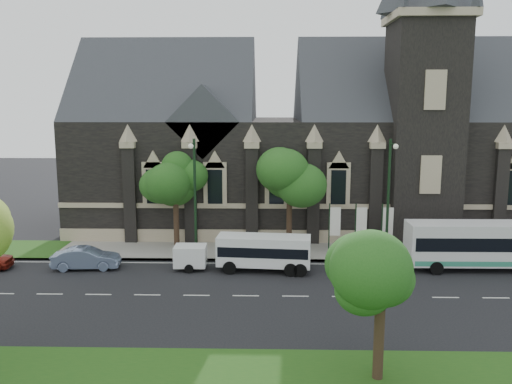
{
  "coord_description": "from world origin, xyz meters",
  "views": [
    {
      "loc": [
        1.34,
        -30.35,
        11.52
      ],
      "look_at": [
        0.47,
        6.0,
        5.37
      ],
      "focal_mm": 36.99,
      "sensor_mm": 36.0,
      "label": 1
    }
  ],
  "objects_px": {
    "tree_park_east": "(385,272)",
    "shuttle_bus": "(264,251)",
    "tour_coach": "(490,244)",
    "sedan": "(86,258)",
    "tree_walk_right": "(292,176)",
    "street_lamp_mid": "(195,193)",
    "banner_flag_right": "(386,225)",
    "banner_flag_left": "(333,224)",
    "tree_walk_left": "(178,177)",
    "banner_flag_center": "(359,224)",
    "box_trailer": "(190,256)",
    "street_lamp_near": "(389,193)"
  },
  "relations": [
    {
      "from": "street_lamp_near",
      "to": "tour_coach",
      "type": "relative_size",
      "value": 0.79
    },
    {
      "from": "tree_walk_left",
      "to": "banner_flag_left",
      "type": "bearing_deg",
      "value": -8.02
    },
    {
      "from": "tree_walk_right",
      "to": "street_lamp_near",
      "type": "bearing_deg",
      "value": -28.06
    },
    {
      "from": "tree_park_east",
      "to": "tree_walk_right",
      "type": "xyz_separation_m",
      "value": [
        -2.96,
        20.04,
        1.2
      ]
    },
    {
      "from": "tour_coach",
      "to": "box_trailer",
      "type": "height_order",
      "value": "tour_coach"
    },
    {
      "from": "street_lamp_mid",
      "to": "banner_flag_right",
      "type": "height_order",
      "value": "street_lamp_mid"
    },
    {
      "from": "banner_flag_center",
      "to": "banner_flag_right",
      "type": "xyz_separation_m",
      "value": [
        2.0,
        0.0,
        0.0
      ]
    },
    {
      "from": "tree_park_east",
      "to": "shuttle_bus",
      "type": "bearing_deg",
      "value": 109.78
    },
    {
      "from": "banner_flag_left",
      "to": "tour_coach",
      "type": "relative_size",
      "value": 0.35
    },
    {
      "from": "tree_walk_left",
      "to": "tour_coach",
      "type": "height_order",
      "value": "tree_walk_left"
    },
    {
      "from": "tree_walk_right",
      "to": "shuttle_bus",
      "type": "distance_m",
      "value": 7.6
    },
    {
      "from": "street_lamp_mid",
      "to": "shuttle_bus",
      "type": "relative_size",
      "value": 1.37
    },
    {
      "from": "banner_flag_center",
      "to": "box_trailer",
      "type": "relative_size",
      "value": 1.25
    },
    {
      "from": "tree_park_east",
      "to": "shuttle_bus",
      "type": "height_order",
      "value": "tree_park_east"
    },
    {
      "from": "banner_flag_left",
      "to": "sedan",
      "type": "bearing_deg",
      "value": -167.3
    },
    {
      "from": "street_lamp_near",
      "to": "tour_coach",
      "type": "xyz_separation_m",
      "value": [
        6.8,
        -1.56,
        -3.29
      ]
    },
    {
      "from": "street_lamp_near",
      "to": "sedan",
      "type": "bearing_deg",
      "value": -174.44
    },
    {
      "from": "tree_walk_left",
      "to": "tree_walk_right",
      "type": "bearing_deg",
      "value": 0.06
    },
    {
      "from": "shuttle_bus",
      "to": "sedan",
      "type": "height_order",
      "value": "shuttle_bus"
    },
    {
      "from": "tree_walk_right",
      "to": "street_lamp_near",
      "type": "xyz_separation_m",
      "value": [
        6.79,
        -3.62,
        -0.71
      ]
    },
    {
      "from": "tree_park_east",
      "to": "shuttle_bus",
      "type": "xyz_separation_m",
      "value": [
        -5.11,
        14.2,
        -3.18
      ]
    },
    {
      "from": "banner_flag_left",
      "to": "tree_walk_left",
      "type": "bearing_deg",
      "value": 171.98
    },
    {
      "from": "street_lamp_mid",
      "to": "tour_coach",
      "type": "height_order",
      "value": "street_lamp_mid"
    },
    {
      "from": "banner_flag_right",
      "to": "box_trailer",
      "type": "distance_m",
      "value": 14.98
    },
    {
      "from": "banner_flag_center",
      "to": "sedan",
      "type": "relative_size",
      "value": 0.86
    },
    {
      "from": "banner_flag_right",
      "to": "tour_coach",
      "type": "relative_size",
      "value": 0.35
    },
    {
      "from": "tree_walk_left",
      "to": "banner_flag_right",
      "type": "bearing_deg",
      "value": -6.04
    },
    {
      "from": "tree_park_east",
      "to": "banner_flag_right",
      "type": "xyz_separation_m",
      "value": [
        4.11,
        18.32,
        -2.24
      ]
    },
    {
      "from": "banner_flag_center",
      "to": "shuttle_bus",
      "type": "relative_size",
      "value": 0.61
    },
    {
      "from": "street_lamp_mid",
      "to": "banner_flag_center",
      "type": "xyz_separation_m",
      "value": [
        12.29,
        1.91,
        -2.73
      ]
    },
    {
      "from": "tree_walk_right",
      "to": "box_trailer",
      "type": "distance_m",
      "value": 10.43
    },
    {
      "from": "tour_coach",
      "to": "street_lamp_mid",
      "type": "bearing_deg",
      "value": 175.34
    },
    {
      "from": "tree_park_east",
      "to": "tree_walk_right",
      "type": "height_order",
      "value": "tree_walk_right"
    },
    {
      "from": "tree_walk_right",
      "to": "tree_walk_left",
      "type": "xyz_separation_m",
      "value": [
        -9.01,
        -0.01,
        -0.08
      ]
    },
    {
      "from": "shuttle_bus",
      "to": "street_lamp_mid",
      "type": "bearing_deg",
      "value": 161.57
    },
    {
      "from": "shuttle_bus",
      "to": "box_trailer",
      "type": "bearing_deg",
      "value": -176.84
    },
    {
      "from": "tree_park_east",
      "to": "tree_walk_left",
      "type": "xyz_separation_m",
      "value": [
        -11.97,
        20.03,
        1.12
      ]
    },
    {
      "from": "banner_flag_center",
      "to": "banner_flag_right",
      "type": "bearing_deg",
      "value": 0.0
    },
    {
      "from": "tour_coach",
      "to": "shuttle_bus",
      "type": "relative_size",
      "value": 1.75
    },
    {
      "from": "tree_walk_right",
      "to": "tree_walk_left",
      "type": "distance_m",
      "value": 9.01
    },
    {
      "from": "banner_flag_left",
      "to": "shuttle_bus",
      "type": "relative_size",
      "value": 0.61
    },
    {
      "from": "tree_walk_left",
      "to": "street_lamp_near",
      "type": "relative_size",
      "value": 0.85
    },
    {
      "from": "tree_park_east",
      "to": "banner_flag_right",
      "type": "bearing_deg",
      "value": 77.35
    },
    {
      "from": "shuttle_bus",
      "to": "sedan",
      "type": "xyz_separation_m",
      "value": [
        -12.5,
        0.13,
        -0.68
      ]
    },
    {
      "from": "street_lamp_near",
      "to": "banner_flag_left",
      "type": "bearing_deg",
      "value": 152.82
    },
    {
      "from": "street_lamp_mid",
      "to": "shuttle_bus",
      "type": "distance_m",
      "value": 6.64
    },
    {
      "from": "street_lamp_mid",
      "to": "banner_flag_right",
      "type": "xyz_separation_m",
      "value": [
        14.29,
        1.91,
        -2.73
      ]
    },
    {
      "from": "tour_coach",
      "to": "sedan",
      "type": "relative_size",
      "value": 2.48
    },
    {
      "from": "tree_walk_left",
      "to": "street_lamp_near",
      "type": "xyz_separation_m",
      "value": [
        15.8,
        -3.61,
        -0.62
      ]
    },
    {
      "from": "banner_flag_left",
      "to": "sedan",
      "type": "relative_size",
      "value": 0.86
    }
  ]
}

